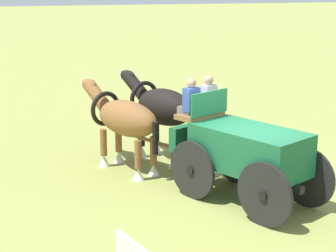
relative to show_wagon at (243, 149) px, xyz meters
The scene contains 4 objects.
ground_plane 1.21m from the show_wagon, 155.44° to the right, with size 220.00×220.00×0.00m, color olive.
show_wagon is the anchor object (origin of this frame).
draft_horse_near 3.51m from the show_wagon, 35.24° to the left, with size 2.97×1.78×2.23m.
draft_horse_off 3.50m from the show_wagon, 13.84° to the left, with size 2.85×1.75×2.34m.
Camera 1 is at (-10.49, 5.31, 4.80)m, focal length 59.10 mm.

